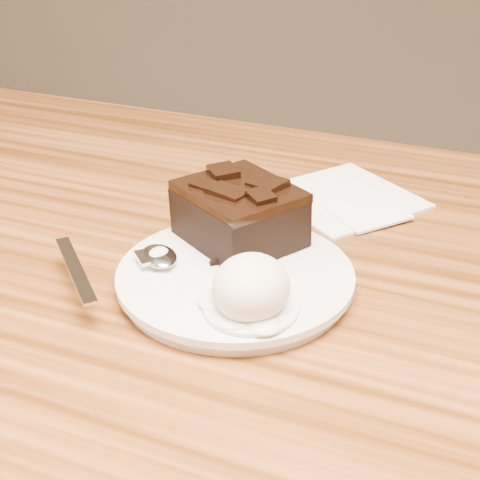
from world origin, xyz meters
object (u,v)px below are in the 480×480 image
at_px(brownie, 239,217).
at_px(spoon, 159,258).
at_px(napkin, 343,196).
at_px(plate, 235,280).
at_px(ice_cream_scoop, 251,287).

bearing_deg(brownie, spoon, -125.87).
relative_size(brownie, napkin, 0.72).
bearing_deg(plate, napkin, 80.10).
relative_size(spoon, napkin, 1.23).
height_order(brownie, napkin, brownie).
relative_size(brownie, ice_cream_scoop, 1.56).
bearing_deg(plate, ice_cream_scoop, -55.20).
bearing_deg(ice_cream_scoop, brownie, 117.33).
height_order(plate, spoon, spoon).
xyz_separation_m(ice_cream_scoop, spoon, (-0.10, 0.04, -0.02)).
bearing_deg(spoon, brownie, 7.85).
height_order(ice_cream_scoop, napkin, ice_cream_scoop).
bearing_deg(plate, spoon, -169.36).
height_order(ice_cream_scoop, spoon, ice_cream_scoop).
bearing_deg(ice_cream_scoop, spoon, 159.92).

